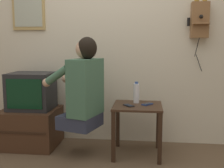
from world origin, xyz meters
name	(u,v)px	position (x,y,z in m)	size (l,w,h in m)	color
wall_back	(111,35)	(0.00, 1.19, 1.27)	(6.80, 0.05, 2.55)	beige
side_table	(137,116)	(0.33, 0.74, 0.43)	(0.51, 0.49, 0.54)	#382316
person	(83,87)	(-0.22, 0.63, 0.74)	(0.60, 0.54, 0.94)	#2D3347
tv_stand	(31,127)	(-0.90, 0.87, 0.22)	(0.63, 0.55, 0.43)	#422819
television	(31,91)	(-0.88, 0.87, 0.64)	(0.48, 0.40, 0.42)	#232326
wall_phone_antique	(200,19)	(0.99, 1.11, 1.44)	(0.23, 0.18, 0.81)	brown
framed_picture	(28,7)	(-1.00, 1.15, 1.62)	(0.40, 0.03, 0.55)	tan
cell_phone_held	(129,105)	(0.24, 0.68, 0.55)	(0.12, 0.13, 0.01)	black
cell_phone_spare	(147,104)	(0.43, 0.76, 0.55)	(0.13, 0.13, 0.01)	navy
water_bottle	(136,93)	(0.31, 0.85, 0.65)	(0.07, 0.07, 0.23)	silver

